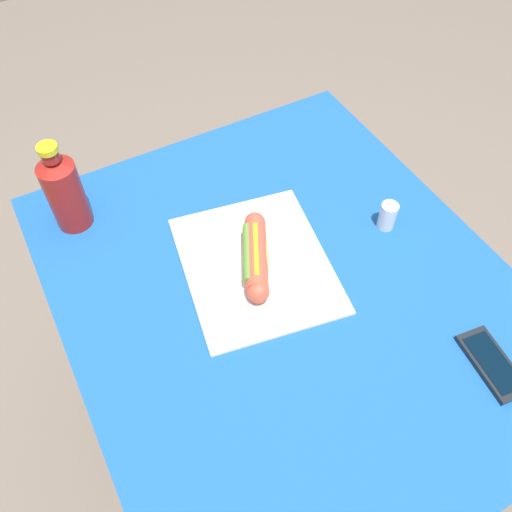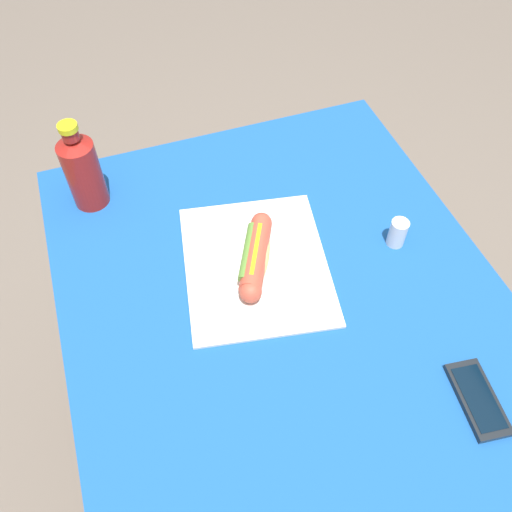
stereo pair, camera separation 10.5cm
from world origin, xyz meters
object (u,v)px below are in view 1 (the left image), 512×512
soda_bottle (64,191)px  salt_shaker (388,216)px  hot_dog (256,255)px  cell_phone (492,364)px

soda_bottle → salt_shaker: soda_bottle is taller
soda_bottle → salt_shaker: size_ratio=3.32×
hot_dog → cell_phone: bearing=-146.5°
hot_dog → salt_shaker: salt_shaker is taller
cell_phone → salt_shaker: salt_shaker is taller
hot_dog → soda_bottle: (0.29, 0.28, 0.06)m
hot_dog → salt_shaker: size_ratio=3.07×
cell_phone → salt_shaker: size_ratio=2.29×
soda_bottle → salt_shaker: (-0.33, -0.57, -0.06)m
hot_dog → soda_bottle: 0.40m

